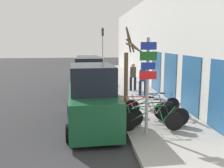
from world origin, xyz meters
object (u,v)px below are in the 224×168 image
at_px(parked_car_0, 92,99).
at_px(bicycle_0, 151,120).
at_px(signpost, 147,81).
at_px(parked_car_2, 88,70).
at_px(pedestrian_far, 133,75).
at_px(bicycle_1, 157,116).
at_px(bicycle_2, 144,112).
at_px(parked_car_1, 89,79).
at_px(bicycle_3, 139,109).
at_px(pedestrian_near, 143,78).
at_px(bicycle_4, 152,105).
at_px(traffic_light, 103,45).
at_px(street_tree, 127,71).

bearing_deg(parked_car_0, bicycle_0, -31.66).
height_order(signpost, parked_car_2, signpost).
bearing_deg(pedestrian_far, signpost, 66.59).
distance_m(bicycle_1, bicycle_2, 0.65).
bearing_deg(bicycle_2, signpost, 178.30).
relative_size(parked_car_0, parked_car_1, 1.10).
bearing_deg(signpost, bicycle_2, 79.39).
xyz_separation_m(parked_car_0, parked_car_1, (0.00, 5.78, -0.02)).
bearing_deg(signpost, bicycle_3, 85.93).
height_order(bicycle_0, pedestrian_near, pedestrian_near).
bearing_deg(bicycle_2, bicycle_3, 23.69).
distance_m(bicycle_3, parked_car_2, 11.05).
xyz_separation_m(bicycle_2, pedestrian_far, (0.83, 6.59, 0.62)).
height_order(bicycle_1, parked_car_0, parked_car_0).
relative_size(bicycle_0, bicycle_3, 0.94).
xyz_separation_m(bicycle_1, bicycle_4, (0.22, 1.49, 0.01)).
distance_m(bicycle_1, traffic_light, 14.51).
bearing_deg(pedestrian_near, bicycle_4, -85.85).
bearing_deg(parked_car_0, parked_car_1, 87.48).
xyz_separation_m(bicycle_1, pedestrian_far, (0.47, 7.13, 0.63)).
relative_size(signpost, pedestrian_near, 1.83).
bearing_deg(parked_car_2, bicycle_1, -82.08).
distance_m(bicycle_2, traffic_light, 13.96).
bearing_deg(parked_car_1, bicycle_0, -72.93).
xyz_separation_m(bicycle_4, pedestrian_near, (0.52, 4.00, 0.62)).
xyz_separation_m(pedestrian_far, traffic_light, (-1.45, 7.14, 1.85)).
relative_size(bicycle_2, parked_car_1, 0.56).
xyz_separation_m(bicycle_0, bicycle_1, (0.38, 0.50, 0.00)).
xyz_separation_m(bicycle_4, pedestrian_far, (0.25, 5.63, 0.62)).
bearing_deg(bicycle_1, pedestrian_far, 0.19).
relative_size(bicycle_1, parked_car_0, 0.51).
height_order(parked_car_0, traffic_light, traffic_light).
bearing_deg(pedestrian_far, bicycle_2, 67.15).
bearing_deg(bicycle_0, bicycle_2, 3.22).
height_order(pedestrian_far, street_tree, street_tree).
bearing_deg(traffic_light, bicycle_0, -87.64).
bearing_deg(bicycle_2, bicycle_1, -136.86).
height_order(parked_car_1, street_tree, street_tree).
xyz_separation_m(bicycle_4, parked_car_1, (-2.64, 4.94, 0.51)).
bearing_deg(signpost, street_tree, 89.49).
relative_size(bicycle_2, traffic_light, 0.54).
bearing_deg(traffic_light, pedestrian_far, -78.52).
relative_size(pedestrian_near, street_tree, 0.46).
bearing_deg(bicycle_2, bicycle_4, -22.42).
distance_m(pedestrian_far, street_tree, 3.87).
xyz_separation_m(parked_car_0, parked_car_2, (0.03, 11.19, -0.09)).
distance_m(bicycle_1, parked_car_2, 12.09).
bearing_deg(bicycle_1, parked_car_0, 78.99).
height_order(signpost, pedestrian_near, signpost).
bearing_deg(parked_car_0, traffic_light, 81.44).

